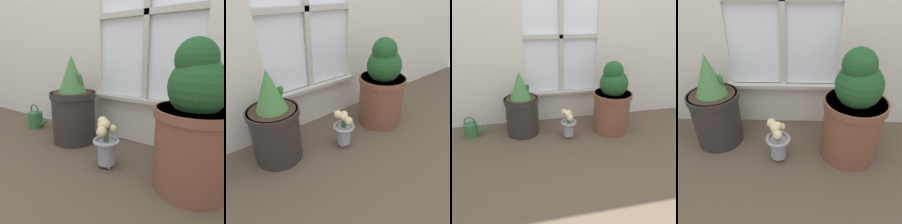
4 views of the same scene
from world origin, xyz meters
TOP-DOWN VIEW (x-y plane):
  - ground_plane at (0.00, 0.00)m, footprint 10.00×10.00m
  - potted_plant_left at (-0.42, 0.45)m, footprint 0.31×0.31m
  - potted_plant_right at (0.41, 0.34)m, footprint 0.35×0.35m
  - flower_vase at (-0.01, 0.28)m, footprint 0.15×0.15m

SIDE VIEW (x-z plane):
  - ground_plane at x=0.00m, z-range 0.00..0.00m
  - flower_vase at x=-0.01m, z-range 0.00..0.28m
  - potted_plant_left at x=-0.42m, z-range -0.05..0.55m
  - potted_plant_right at x=0.41m, z-range -0.03..0.64m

